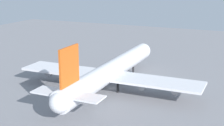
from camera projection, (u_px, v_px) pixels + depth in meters
name	position (u px, v px, depth m)	size (l,w,h in m)	color
ground_plane	(112.00, 88.00, 104.66)	(261.68, 261.68, 0.00)	gray
cargo_airplane	(111.00, 71.00, 102.78)	(65.42, 57.95, 18.49)	silver
safety_cone_nose	(135.00, 64.00, 131.69)	(0.53, 0.53, 0.75)	orange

